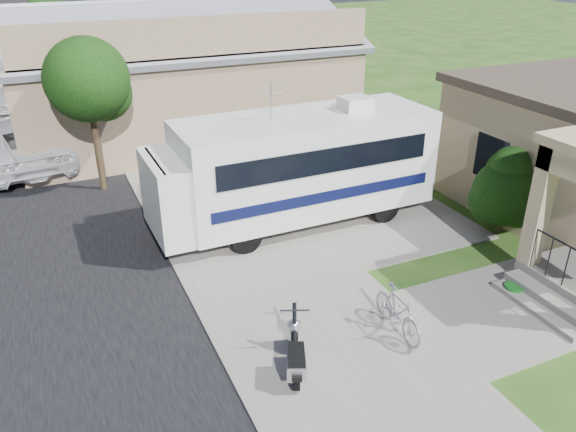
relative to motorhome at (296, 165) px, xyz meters
name	(u,v)px	position (x,y,z in m)	size (l,w,h in m)	color
ground	(361,318)	(-0.64, -4.54, -1.64)	(120.00, 120.00, 0.00)	#183F11
sidewalk_slab	(184,165)	(-1.64, 5.46, -1.61)	(4.00, 80.00, 0.06)	slate
driveway_slab	(324,216)	(0.86, -0.04, -1.62)	(7.00, 6.00, 0.05)	slate
walk_slab	(511,308)	(2.36, -5.54, -1.62)	(4.00, 3.00, 0.05)	slate
warehouse	(179,81)	(-0.64, 9.43, 0.35)	(12.50, 8.40, 5.04)	#836751
street_tree_a	(91,83)	(-4.34, 4.51, 1.61)	(2.44, 2.40, 4.58)	black
street_tree_b	(62,33)	(-4.34, 14.51, 1.75)	(2.44, 2.40, 4.73)	black
street_tree_c	(50,17)	(-4.34, 23.51, 1.46)	(2.44, 2.40, 4.42)	black
motorhome	(296,165)	(0.00, 0.00, 0.00)	(7.49, 2.53, 3.82)	silver
shrub	(507,189)	(4.69, -2.70, -0.44)	(1.90, 1.82, 2.34)	black
scooter	(296,354)	(-2.54, -5.46, -1.20)	(0.81, 1.42, 0.98)	black
bicycle	(398,314)	(-0.30, -5.25, -1.17)	(0.44, 1.55, 0.93)	#A4A6AC
pickup_truck	(22,141)	(-6.55, 7.88, -0.83)	(2.70, 5.85, 1.63)	white
van	(6,89)	(-7.01, 15.97, -0.72)	(2.59, 6.37, 1.85)	white
garden_hose	(514,290)	(2.81, -5.14, -1.55)	(0.42, 0.42, 0.19)	#125E19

